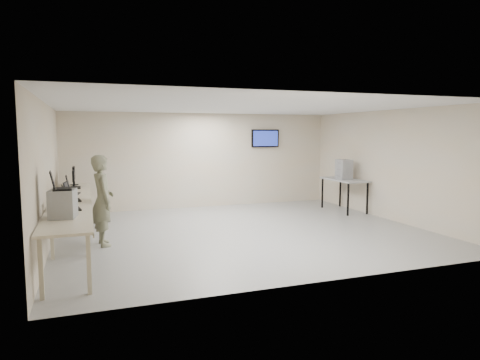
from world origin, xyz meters
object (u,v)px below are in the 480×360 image
object	(u,v)px
equipment_box	(63,204)
soldier	(102,200)
side_table	(344,181)
workbench	(72,204)

from	to	relation	value
equipment_box	soldier	size ratio (longest dim) A/B	0.25
equipment_box	side_table	bearing A→B (deg)	33.15
soldier	workbench	bearing A→B (deg)	63.95
workbench	side_table	xyz separation A→B (m)	(7.19, 1.44, 0.02)
soldier	equipment_box	bearing A→B (deg)	149.87
side_table	soldier	bearing A→B (deg)	-166.20
equipment_box	soldier	distance (m)	1.76
equipment_box	side_table	world-z (taller)	equipment_box
workbench	soldier	distance (m)	0.61
side_table	workbench	bearing A→B (deg)	-168.64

